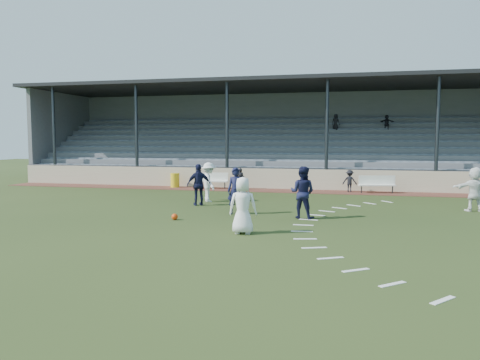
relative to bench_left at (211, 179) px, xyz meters
name	(u,v)px	position (x,y,z in m)	size (l,w,h in m)	color
ground	(224,222)	(3.74, -10.77, -0.58)	(90.00, 90.00, 0.00)	#293817
cinder_track	(272,190)	(3.74, -0.27, -0.57)	(34.00, 2.00, 0.02)	#562C22
retaining_wall	(275,179)	(3.74, 0.78, 0.02)	(34.00, 0.18, 1.20)	beige
bench_left	(211,179)	(0.00, 0.00, 0.00)	(2.02, 0.60, 0.95)	white
bench_right	(377,183)	(9.56, -0.17, 0.00)	(2.04, 0.89, 0.95)	white
trash_bin	(175,180)	(-2.37, 0.10, -0.13)	(0.54, 0.54, 0.86)	yellow
football	(175,217)	(1.87, -10.81, -0.47)	(0.23, 0.23, 0.23)	red
player_white_lead	(243,205)	(4.88, -12.68, 0.31)	(0.88, 0.57, 1.80)	white
player_navy_lead	(236,191)	(3.74, -8.97, 0.35)	(0.68, 0.44, 1.86)	#131535
player_navy_mid	(302,192)	(6.40, -9.34, 0.39)	(0.95, 0.74, 1.95)	#131535
player_white_wing	(209,182)	(1.60, -5.68, 0.35)	(1.20, 0.69, 1.86)	white
player_navy_wing	(199,185)	(1.54, -6.98, 0.35)	(1.09, 0.45, 1.86)	#131535
player_white_back	(475,189)	(13.13, -5.98, 0.33)	(1.70, 0.54, 1.84)	white
sub_left_near	(240,179)	(1.81, -0.10, 0.06)	(0.46, 0.30, 1.25)	black
sub_left_far	(241,180)	(1.82, -0.08, -0.02)	(0.64, 0.27, 1.10)	black
sub_right	(350,181)	(8.10, -0.06, 0.05)	(0.80, 0.46, 1.23)	black
grandstand	(286,150)	(3.74, 5.49, 1.62)	(34.60, 9.00, 6.61)	slate
penalty_arc	(341,227)	(7.86, -10.77, -0.58)	(3.89, 14.63, 0.01)	white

